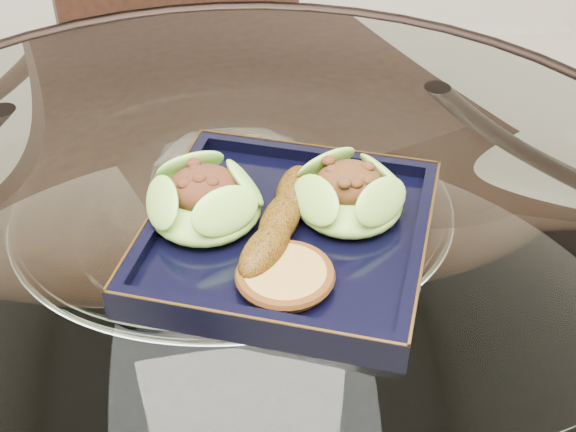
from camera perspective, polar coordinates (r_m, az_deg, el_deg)
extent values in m
cylinder|color=white|center=(0.82, -3.78, -1.67)|extent=(1.10, 1.10, 0.01)
torus|color=black|center=(0.82, -3.78, -1.67)|extent=(1.13, 1.13, 0.02)
cylinder|color=black|center=(1.32, 8.61, -5.62)|extent=(0.04, 0.04, 0.75)
cylinder|color=black|center=(1.31, -16.10, -7.20)|extent=(0.04, 0.04, 0.75)
cube|color=black|center=(1.36, -3.90, 2.91)|extent=(0.56, 0.56, 0.04)
cylinder|color=black|center=(1.36, -7.92, -12.29)|extent=(0.03, 0.03, 0.47)
cylinder|color=black|center=(1.46, 6.32, -7.42)|extent=(0.03, 0.03, 0.47)
cylinder|color=black|center=(1.62, -12.26, -2.65)|extent=(0.03, 0.03, 0.47)
cylinder|color=black|center=(1.71, -0.04, 0.86)|extent=(0.03, 0.03, 0.47)
cube|color=black|center=(0.79, 0.00, -1.69)|extent=(0.34, 0.34, 0.02)
ellipsoid|color=#60A931|center=(0.79, -5.93, 0.92)|extent=(0.12, 0.12, 0.04)
ellipsoid|color=#5FA12E|center=(0.80, 4.37, 1.35)|extent=(0.12, 0.12, 0.04)
ellipsoid|color=#623E0A|center=(0.78, -0.56, -0.25)|extent=(0.10, 0.17, 0.03)
cylinder|color=#A98238|center=(0.73, -0.21, -4.35)|extent=(0.10, 0.10, 0.01)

